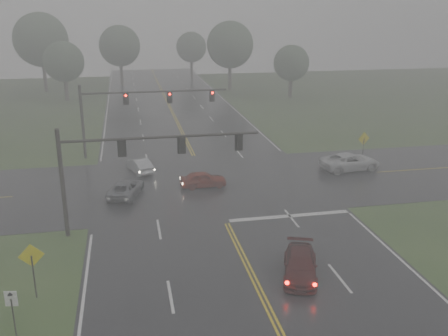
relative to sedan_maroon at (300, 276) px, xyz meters
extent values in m
cube|color=black|center=(-2.51, 13.30, 0.00)|extent=(18.00, 160.00, 0.02)
cube|color=black|center=(-2.51, 15.30, 0.00)|extent=(120.00, 14.00, 0.02)
cube|color=silver|center=(1.99, 7.70, 0.00)|extent=(8.50, 0.50, 0.01)
imported|color=#3C0B0B|center=(0.00, 0.00, 0.00)|extent=(3.06, 4.67, 1.26)
imported|color=maroon|center=(-2.94, 14.67, 0.00)|extent=(3.71, 1.53, 1.26)
imported|color=#AAACB2|center=(-7.80, 19.41, 0.00)|extent=(2.43, 3.96, 1.23)
imported|color=#57595F|center=(-9.02, 13.83, 0.00)|extent=(3.16, 4.68, 1.19)
imported|color=#BABDBF|center=(10.44, 16.50, 0.00)|extent=(5.52, 2.99, 1.47)
cylinder|color=black|center=(-12.71, 7.52, 3.46)|extent=(0.27, 0.27, 6.92)
cylinder|color=black|center=(-12.71, 7.52, 6.15)|extent=(0.17, 0.17, 0.77)
cylinder|color=black|center=(-6.58, 7.52, 6.11)|extent=(12.26, 0.17, 0.17)
cube|color=black|center=(-9.03, 7.52, 5.53)|extent=(0.33, 0.27, 1.01)
cube|color=black|center=(-9.03, 7.68, 5.53)|extent=(0.53, 0.03, 1.20)
cube|color=black|center=(-5.35, 7.52, 5.53)|extent=(0.33, 0.27, 1.01)
cube|color=black|center=(-5.35, 7.68, 5.53)|extent=(0.53, 0.03, 1.20)
cube|color=black|center=(-1.67, 7.52, 5.53)|extent=(0.33, 0.27, 1.01)
cube|color=black|center=(-1.67, 7.68, 5.53)|extent=(0.53, 0.03, 1.20)
cylinder|color=black|center=(-12.71, 24.76, 3.47)|extent=(0.27, 0.27, 6.94)
cylinder|color=black|center=(-12.71, 24.76, 6.17)|extent=(0.17, 0.17, 0.77)
cylinder|color=black|center=(-5.87, 24.76, 6.12)|extent=(13.67, 0.17, 0.17)
cube|color=black|center=(-8.61, 24.76, 5.54)|extent=(0.33, 0.27, 1.01)
cube|color=black|center=(-8.61, 24.91, 5.54)|extent=(0.53, 0.03, 1.20)
cylinder|color=#FF0C05|center=(-8.61, 24.60, 5.86)|extent=(0.21, 0.06, 0.21)
cube|color=black|center=(-4.51, 24.76, 5.54)|extent=(0.33, 0.27, 1.01)
cube|color=black|center=(-4.51, 24.91, 5.54)|extent=(0.53, 0.03, 1.20)
cylinder|color=#FF0C05|center=(-4.51, 24.60, 5.86)|extent=(0.21, 0.06, 0.21)
cube|color=black|center=(-0.41, 24.76, 5.54)|extent=(0.33, 0.27, 1.01)
cube|color=black|center=(-0.41, 24.91, 5.54)|extent=(0.53, 0.03, 1.20)
cylinder|color=#FF0C05|center=(-0.41, 24.60, 5.86)|extent=(0.21, 0.06, 0.21)
cylinder|color=black|center=(-13.55, 0.51, 1.16)|extent=(0.08, 0.08, 2.32)
cube|color=#CFC30C|center=(-13.55, 0.54, 2.32)|extent=(1.22, 0.20, 1.22)
cylinder|color=black|center=(-13.87, -2.78, 1.02)|extent=(0.06, 0.06, 2.04)
cube|color=silver|center=(-13.87, -2.75, 2.04)|extent=(0.53, 0.12, 0.71)
cube|color=black|center=(-13.87, -2.73, 2.04)|extent=(0.09, 0.03, 0.40)
cylinder|color=black|center=(12.36, 18.00, 1.18)|extent=(0.08, 0.08, 2.35)
cube|color=#CFC30C|center=(12.36, 18.04, 2.35)|extent=(1.21, 0.34, 1.24)
cylinder|color=#352A22|center=(-17.43, 56.62, 1.70)|extent=(0.57, 0.57, 3.40)
sphere|color=#2E432D|center=(-17.43, 56.62, 5.85)|extent=(6.04, 6.04, 6.04)
cylinder|color=#352A22|center=(9.05, 61.50, 2.21)|extent=(0.57, 0.57, 4.41)
sphere|color=#2E432D|center=(9.05, 61.50, 7.60)|extent=(7.84, 7.84, 7.84)
cylinder|color=#352A22|center=(-9.14, 70.34, 2.04)|extent=(0.59, 0.59, 4.08)
sphere|color=#2E432D|center=(-9.14, 70.34, 7.03)|extent=(7.26, 7.26, 7.26)
cylinder|color=#352A22|center=(16.90, 52.54, 1.56)|extent=(0.60, 0.60, 3.12)
sphere|color=#2E432D|center=(16.90, 52.54, 5.37)|extent=(5.54, 5.54, 5.54)
cylinder|color=#352A22|center=(-21.73, 65.90, 2.48)|extent=(0.57, 0.57, 4.95)
sphere|color=#2E432D|center=(-21.73, 65.90, 8.53)|extent=(8.81, 8.81, 8.81)
cylinder|color=#352A22|center=(4.92, 79.85, 1.71)|extent=(0.58, 0.58, 3.42)
sphere|color=#2E432D|center=(4.92, 79.85, 5.89)|extent=(6.08, 6.08, 6.08)
camera|label=1|loc=(-8.60, -22.44, 13.81)|focal=40.00mm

